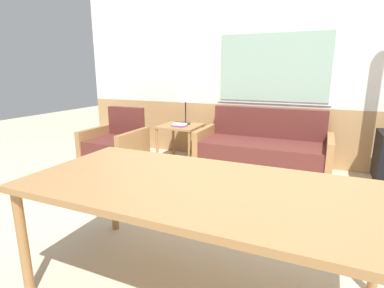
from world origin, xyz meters
TOP-DOWN VIEW (x-y plane):
  - ground_plane at (0.00, 0.00)m, footprint 16.00×16.00m
  - wall_back at (-0.02, 2.63)m, footprint 7.20×0.09m
  - couch at (-0.34, 2.12)m, footprint 1.77×0.80m
  - armchair at (-2.39, 1.52)m, footprint 0.76×0.75m
  - side_table at (-1.60, 2.12)m, footprint 0.59×0.59m
  - table_lamp at (-1.56, 2.22)m, footprint 0.29×0.29m
  - book_stack at (-1.56, 2.01)m, footprint 0.22×0.18m
  - dining_table at (-0.22, -0.44)m, footprint 2.11×0.99m

SIDE VIEW (x-z plane):
  - ground_plane at x=0.00m, z-range 0.00..0.00m
  - armchair at x=-2.39m, z-range -0.16..0.67m
  - couch at x=-0.34m, z-range -0.17..0.69m
  - side_table at x=-1.60m, z-range 0.20..0.76m
  - book_stack at x=-1.56m, z-range 0.56..0.61m
  - dining_table at x=-0.22m, z-range 0.31..1.05m
  - table_lamp at x=-1.56m, z-range 0.73..1.27m
  - wall_back at x=-0.02m, z-range 0.00..2.70m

